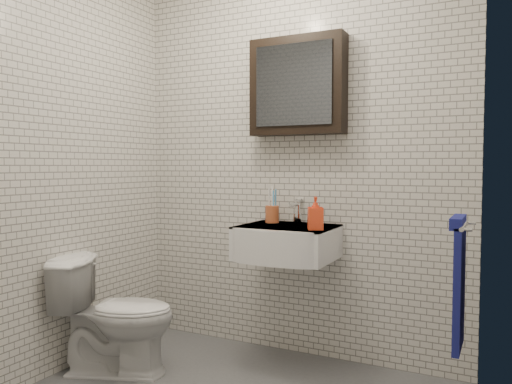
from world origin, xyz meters
TOP-DOWN VIEW (x-y plane):
  - room_shell at (0.00, 0.00)m, footprint 2.22×2.02m
  - washbasin at (0.05, 0.73)m, footprint 0.55×0.50m
  - faucet at (0.05, 0.93)m, footprint 0.06×0.20m
  - mirror_cabinet at (0.05, 0.93)m, footprint 0.60×0.15m
  - towel_rail at (1.04, 0.35)m, footprint 0.09×0.30m
  - toothbrush_cup at (-0.10, 0.88)m, footprint 0.10×0.10m
  - soap_bottle at (0.27, 0.67)m, footprint 0.11×0.11m
  - toilet at (-0.80, 0.23)m, footprint 0.77×0.60m

SIDE VIEW (x-z plane):
  - toilet at x=-0.80m, z-range 0.00..0.69m
  - towel_rail at x=1.04m, z-range 0.43..1.01m
  - washbasin at x=0.05m, z-range 0.66..0.86m
  - toothbrush_cup at x=-0.10m, z-range 0.79..1.03m
  - faucet at x=0.05m, z-range 0.84..0.99m
  - soap_bottle at x=0.27m, z-range 0.85..1.04m
  - room_shell at x=0.00m, z-range 0.21..2.72m
  - mirror_cabinet at x=0.05m, z-range 1.40..2.00m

